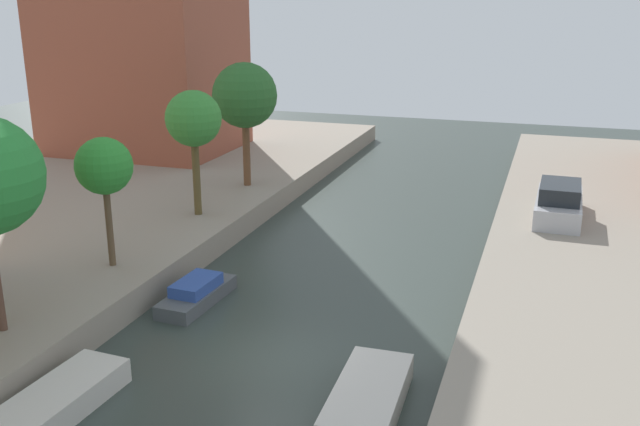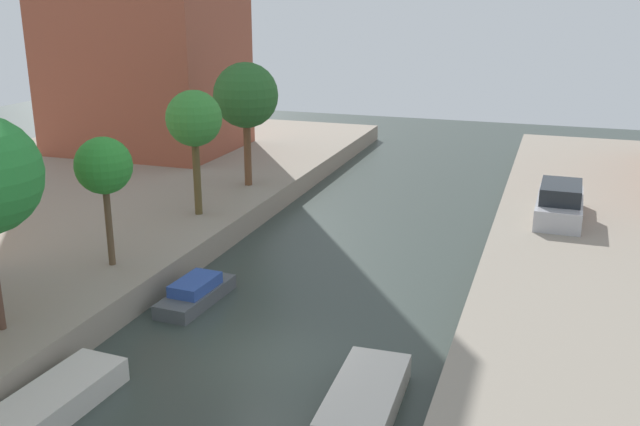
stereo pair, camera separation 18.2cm
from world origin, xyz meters
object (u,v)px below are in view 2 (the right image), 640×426
object	(u,v)px
moored_boat_left_2	(56,400)
street_tree_4	(194,120)
street_tree_5	(246,96)
moored_boat_right_2	(365,399)
parked_car	(560,203)
moored_boat_left_3	(196,293)
street_tree_3	(104,167)

from	to	relation	value
moored_boat_left_2	street_tree_4	bearing A→B (deg)	102.92
street_tree_5	moored_boat_right_2	distance (m)	19.24
parked_car	moored_boat_left_2	size ratio (longest dim) A/B	1.19
street_tree_4	street_tree_5	distance (m)	5.07
street_tree_4	moored_boat_left_2	bearing A→B (deg)	-77.08
parked_car	moored_boat_left_2	xyz separation A→B (m)	(-11.37, -17.23, -1.32)
street_tree_5	parked_car	world-z (taller)	street_tree_5
moored_boat_left_3	moored_boat_right_2	size ratio (longest dim) A/B	0.87
street_tree_4	moored_boat_left_3	distance (m)	8.31
moored_boat_left_2	moored_boat_right_2	size ratio (longest dim) A/B	1.00
parked_car	moored_boat_left_2	world-z (taller)	parked_car
street_tree_5	moored_boat_right_2	xyz separation A→B (m)	(10.14, -15.58, -4.97)
parked_car	moored_boat_right_2	world-z (taller)	parked_car
street_tree_5	moored_boat_left_2	distance (m)	18.97
moored_boat_right_2	street_tree_3	bearing A→B (deg)	156.87
street_tree_4	moored_boat_left_3	world-z (taller)	street_tree_4
moored_boat_left_2	moored_boat_left_3	distance (m)	6.86
street_tree_3	parked_car	xyz separation A→B (m)	(14.35, 10.41, -2.78)
street_tree_4	street_tree_5	size ratio (longest dim) A/B	0.88
street_tree_3	parked_car	world-z (taller)	street_tree_3
moored_boat_left_2	moored_boat_left_3	size ratio (longest dim) A/B	1.15
street_tree_5	street_tree_3	bearing A→B (deg)	-90.00
street_tree_5	moored_boat_right_2	world-z (taller)	street_tree_5
moored_boat_left_2	street_tree_5	bearing A→B (deg)	99.38
parked_car	moored_boat_left_3	distance (m)	15.33
street_tree_3	street_tree_5	size ratio (longest dim) A/B	0.75
street_tree_4	moored_boat_right_2	xyz separation A→B (m)	(10.14, -10.52, -4.65)
street_tree_4	moored_boat_right_2	distance (m)	15.34
street_tree_4	moored_boat_left_3	size ratio (longest dim) A/B	1.53
parked_car	moored_boat_right_2	size ratio (longest dim) A/B	1.19
street_tree_4	moored_boat_right_2	size ratio (longest dim) A/B	1.33
street_tree_5	moored_boat_left_3	bearing A→B (deg)	-74.36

